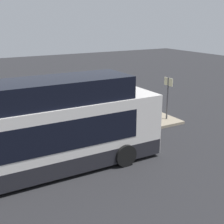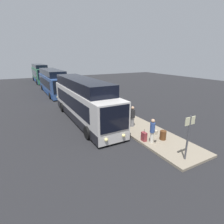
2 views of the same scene
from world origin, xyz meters
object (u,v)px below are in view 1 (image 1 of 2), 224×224
object	(u,v)px
bus_lead	(19,137)
passenger_boarding	(137,111)
suitcase	(132,125)
trash_bin	(127,117)
passenger_waiting	(14,124)
passenger_with_bags	(83,117)
sign_post	(168,93)

from	to	relation	value
bus_lead	passenger_boarding	world-z (taller)	bus_lead
bus_lead	suitcase	distance (m)	6.98
suitcase	trash_bin	size ratio (longest dim) A/B	1.33
passenger_boarding	passenger_waiting	distance (m)	6.62
passenger_boarding	passenger_waiting	size ratio (longest dim) A/B	1.08
trash_bin	passenger_waiting	bearing A→B (deg)	175.56
passenger_boarding	trash_bin	size ratio (longest dim) A/B	2.63
passenger_boarding	passenger_with_bags	world-z (taller)	passenger_with_bags
bus_lead	passenger_boarding	size ratio (longest dim) A/B	6.99
passenger_boarding	sign_post	world-z (taller)	sign_post
bus_lead	trash_bin	world-z (taller)	bus_lead
passenger_with_bags	trash_bin	distance (m)	3.14
suitcase	passenger_with_bags	bearing A→B (deg)	162.68
passenger_waiting	suitcase	size ratio (longest dim) A/B	1.82
sign_post	trash_bin	bearing A→B (deg)	164.53
suitcase	sign_post	distance (m)	3.27
passenger_with_bags	trash_bin	xyz separation A→B (m)	(3.04, 0.50, -0.60)
passenger_waiting	passenger_with_bags	world-z (taller)	passenger_with_bags
passenger_boarding	passenger_waiting	world-z (taller)	passenger_boarding
passenger_waiting	trash_bin	bearing A→B (deg)	134.93
bus_lead	trash_bin	size ratio (longest dim) A/B	18.34
suitcase	sign_post	xyz separation A→B (m)	(2.92, 0.62, 1.33)
sign_post	trash_bin	xyz separation A→B (m)	(-2.46, 0.68, -1.32)
bus_lead	suitcase	xyz separation A→B (m)	(6.57, 1.98, -1.24)
passenger_boarding	passenger_waiting	bearing A→B (deg)	-139.31
bus_lead	passenger_waiting	bearing A→B (deg)	80.63
passenger_waiting	passenger_with_bags	size ratio (longest dim) A/B	0.91
passenger_boarding	suitcase	distance (m)	0.84
passenger_waiting	trash_bin	distance (m)	6.46
sign_post	trash_bin	world-z (taller)	sign_post
suitcase	sign_post	size ratio (longest dim) A/B	0.33
bus_lead	trash_bin	xyz separation A→B (m)	(7.04, 3.28, -1.23)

